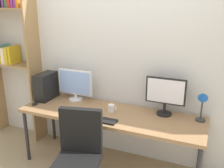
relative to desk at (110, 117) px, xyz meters
The scene contains 11 objects.
wall_back 0.74m from the desk, 90.00° to the left, with size 4.62×0.10×2.60m.
desk is the anchor object (origin of this frame).
bookshelf 1.87m from the desk, behind, with size 0.83×0.28×2.22m.
office_chair 0.72m from the desk, 96.40° to the right, with size 0.53×0.53×0.99m.
monitor_left 0.69m from the desk, 160.51° to the left, with size 0.49×0.18×0.42m.
monitor_right 0.71m from the desk, 19.48° to the left, with size 0.46×0.18×0.45m.
pc_tower 1.02m from the desk, behind, with size 0.17×0.34×0.36m, color black.
desk_lamp 1.07m from the desk, 10.01° to the left, with size 0.11×0.16×0.38m.
keyboard_main 0.24m from the desk, 90.00° to the right, with size 0.33×0.13×0.02m, color black.
computer_mouse 1.01m from the desk, behind, with size 0.06×0.10×0.03m, color black.
coffee_mug 0.11m from the desk, 95.30° to the left, with size 0.11×0.08×0.09m.
Camera 1 is at (1.10, -1.97, 2.01)m, focal length 40.91 mm.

